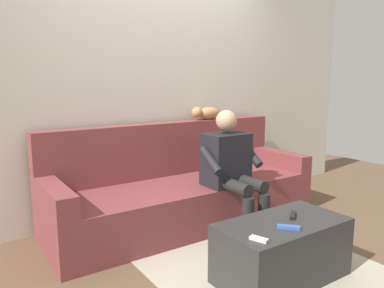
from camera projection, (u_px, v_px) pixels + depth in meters
ground_plane at (231, 250)px, 2.99m from camera, size 8.00×8.00×0.00m
back_wall at (157, 78)px, 3.74m from camera, size 5.53×0.06×2.75m
couch at (182, 191)px, 3.56m from camera, size 2.56×0.86×0.94m
coffee_table at (282, 250)px, 2.53m from camera, size 0.90×0.48×0.41m
person_solo_seated at (231, 164)px, 3.30m from camera, size 0.54×0.60×1.09m
cat_on_backrest at (207, 113)px, 3.93m from camera, size 0.49×0.14×0.15m
remote_black at (293, 215)px, 2.58m from camera, size 0.13×0.11×0.02m
remote_blue at (288, 227)px, 2.37m from camera, size 0.13×0.13×0.02m
remote_white at (259, 239)px, 2.19m from camera, size 0.08×0.12×0.02m
floor_rug at (264, 268)px, 2.70m from camera, size 1.53×1.77×0.01m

